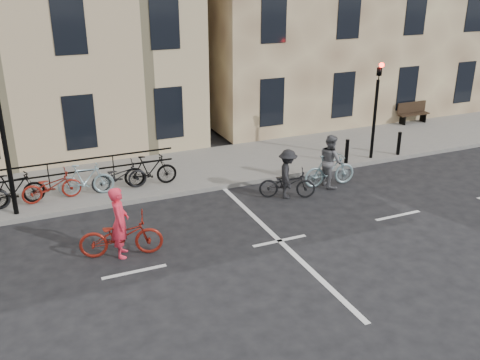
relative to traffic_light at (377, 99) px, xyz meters
name	(u,v)px	position (x,y,z in m)	size (l,w,h in m)	color
ground	(280,241)	(-6.20, -4.34, -2.45)	(120.00, 120.00, 0.00)	black
sidewalk	(94,185)	(-10.20, 1.66, -2.38)	(46.00, 4.00, 0.15)	slate
traffic_light	(377,99)	(0.00, 0.00, 0.00)	(0.18, 0.30, 3.90)	black
bollard_east	(347,151)	(-1.20, -0.09, -1.85)	(0.14, 0.14, 0.90)	black
bollard_west	(399,143)	(1.20, -0.09, -1.85)	(0.14, 0.14, 0.90)	black
bench	(412,112)	(4.80, 3.39, -1.78)	(1.60, 0.41, 0.97)	black
parked_bikes	(67,183)	(-11.12, 0.70, -1.81)	(7.25, 1.23, 1.05)	black
cyclist_pink	(121,232)	(-10.29, -3.39, -1.80)	(2.23, 1.20, 1.89)	maroon
cyclist_grey	(330,165)	(-2.80, -1.45, -1.73)	(1.90, 0.92, 1.80)	#86A6AF
cyclist_dark	(287,179)	(-4.60, -1.77, -1.82)	(1.92, 1.32, 1.62)	black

